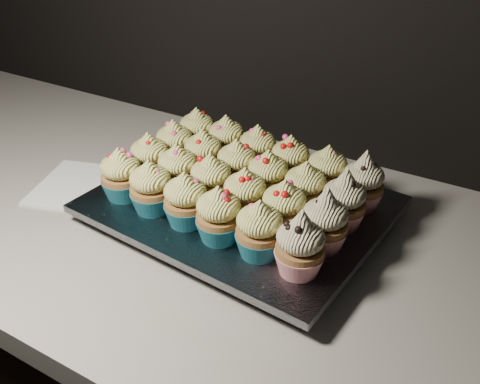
{
  "coord_description": "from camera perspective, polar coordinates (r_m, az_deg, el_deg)",
  "views": [
    {
      "loc": [
        0.3,
        1.13,
        1.37
      ],
      "look_at": [
        -0.05,
        1.72,
        0.95
      ],
      "focal_mm": 40.0,
      "sensor_mm": 36.0,
      "label": 1
    }
  ],
  "objects": [
    {
      "name": "cupcake_8",
      "position": [
        0.79,
        -3.11,
        1.16
      ],
      "size": [
        0.06,
        0.06,
        0.08
      ],
      "color": "#1B7183",
      "rests_on": "foil_lining"
    },
    {
      "name": "cupcake_1",
      "position": [
        0.79,
        -9.49,
        0.43
      ],
      "size": [
        0.06,
        0.06,
        0.08
      ],
      "color": "#1B7183",
      "rests_on": "foil_lining"
    },
    {
      "name": "cupcake_6",
      "position": [
        0.86,
        -9.58,
        3.51
      ],
      "size": [
        0.06,
        0.06,
        0.08
      ],
      "color": "#1B7183",
      "rests_on": "foil_lining"
    },
    {
      "name": "cupcake_14",
      "position": [
        0.83,
        -0.37,
        2.84
      ],
      "size": [
        0.06,
        0.06,
        0.08
      ],
      "color": "#1B7183",
      "rests_on": "foil_lining"
    },
    {
      "name": "cupcake_22",
      "position": [
        0.83,
        9.24,
        2.1
      ],
      "size": [
        0.06,
        0.06,
        0.08
      ],
      "color": "#1B7183",
      "rests_on": "foil_lining"
    },
    {
      "name": "cupcake_5",
      "position": [
        0.66,
        6.42,
        -5.74
      ],
      "size": [
        0.06,
        0.06,
        0.1
      ],
      "color": "red",
      "rests_on": "foil_lining"
    },
    {
      "name": "cupcake_17",
      "position": [
        0.75,
        10.99,
        -1.01
      ],
      "size": [
        0.06,
        0.06,
        0.1
      ],
      "color": "red",
      "rests_on": "foil_lining"
    },
    {
      "name": "cupcake_9",
      "position": [
        0.76,
        0.52,
        -0.42
      ],
      "size": [
        0.06,
        0.06,
        0.08
      ],
      "color": "#1B7183",
      "rests_on": "foil_lining"
    },
    {
      "name": "foil_lining",
      "position": [
        0.82,
        0.0,
        -1.31
      ],
      "size": [
        0.45,
        0.36,
        0.01
      ],
      "primitive_type": "cube",
      "rotation": [
        0.0,
        0.0,
        -0.08
      ],
      "color": "silver",
      "rests_on": "baking_tray"
    },
    {
      "name": "cupcake_2",
      "position": [
        0.75,
        -5.82,
        -0.91
      ],
      "size": [
        0.06,
        0.06,
        0.08
      ],
      "color": "#1B7183",
      "rests_on": "foil_lining"
    },
    {
      "name": "cupcake_12",
      "position": [
        0.9,
        -7.0,
        5.0
      ],
      "size": [
        0.06,
        0.06,
        0.08
      ],
      "color": "#1B7183",
      "rests_on": "foil_lining"
    },
    {
      "name": "cupcake_23",
      "position": [
        0.8,
        12.96,
        0.93
      ],
      "size": [
        0.06,
        0.06,
        0.1
      ],
      "color": "red",
      "rests_on": "foil_lining"
    },
    {
      "name": "napkin",
      "position": [
        0.95,
        -16.37,
        0.62
      ],
      "size": [
        0.19,
        0.19,
        0.0
      ],
      "primitive_type": "cube",
      "rotation": [
        0.0,
        0.0,
        0.32
      ],
      "color": "white",
      "rests_on": "worktop"
    },
    {
      "name": "cupcake_21",
      "position": [
        0.85,
        5.35,
        3.26
      ],
      "size": [
        0.06,
        0.06,
        0.08
      ],
      "color": "#1B7183",
      "rests_on": "foil_lining"
    },
    {
      "name": "cupcake_15",
      "position": [
        0.8,
        2.99,
        1.59
      ],
      "size": [
        0.06,
        0.06,
        0.08
      ],
      "color": "#1B7183",
      "rests_on": "foil_lining"
    },
    {
      "name": "cupcake_11",
      "position": [
        0.71,
        9.01,
        -3.21
      ],
      "size": [
        0.06,
        0.06,
        0.1
      ],
      "color": "red",
      "rests_on": "foil_lining"
    },
    {
      "name": "cupcake_13",
      "position": [
        0.87,
        -3.94,
        3.97
      ],
      "size": [
        0.06,
        0.06,
        0.08
      ],
      "color": "#1B7183",
      "rests_on": "foil_lining"
    },
    {
      "name": "cupcake_18",
      "position": [
        0.94,
        -4.58,
        6.38
      ],
      "size": [
        0.06,
        0.06,
        0.08
      ],
      "color": "#1B7183",
      "rests_on": "foil_lining"
    },
    {
      "name": "cupcake_3",
      "position": [
        0.72,
        -2.28,
        -2.52
      ],
      "size": [
        0.06,
        0.06,
        0.08
      ],
      "color": "#1B7183",
      "rests_on": "foil_lining"
    },
    {
      "name": "cupcake_10",
      "position": [
        0.73,
        4.7,
        -1.81
      ],
      "size": [
        0.06,
        0.06,
        0.08
      ],
      "color": "#1B7183",
      "rests_on": "foil_lining"
    },
    {
      "name": "baking_tray",
      "position": [
        0.83,
        0.0,
        -2.3
      ],
      "size": [
        0.41,
        0.33,
        0.02
      ],
      "primitive_type": "cube",
      "rotation": [
        0.0,
        0.0,
        -0.08
      ],
      "color": "black",
      "rests_on": "worktop"
    },
    {
      "name": "worktop",
      "position": [
        0.81,
        2.33,
        -5.98
      ],
      "size": [
        2.44,
        0.64,
        0.04
      ],
      "primitive_type": "cube",
      "color": "beige",
      "rests_on": "cabinet"
    },
    {
      "name": "cupcake_0",
      "position": [
        0.83,
        -12.55,
        1.76
      ],
      "size": [
        0.06,
        0.06,
        0.08
      ],
      "color": "#1B7183",
      "rests_on": "foil_lining"
    },
    {
      "name": "cupcake_4",
      "position": [
        0.69,
        2.07,
        -4.1
      ],
      "size": [
        0.06,
        0.06,
        0.08
      ],
      "color": "#1B7183",
      "rests_on": "foil_lining"
    },
    {
      "name": "cupcake_16",
      "position": [
        0.78,
        6.92,
        0.28
      ],
      "size": [
        0.06,
        0.06,
        0.08
      ],
      "color": "#1B7183",
      "rests_on": "foil_lining"
    },
    {
      "name": "cupcake_19",
      "position": [
        0.91,
        -1.47,
        5.57
      ],
      "size": [
        0.06,
        0.06,
        0.08
      ],
      "color": "#1B7183",
      "rests_on": "foil_lining"
    },
    {
      "name": "cupcake_7",
      "position": [
        0.83,
        -6.63,
        2.31
      ],
      "size": [
        0.06,
        0.06,
        0.08
      ],
      "color": "#1B7183",
      "rests_on": "foil_lining"
    },
    {
      "name": "cupcake_20",
      "position": [
        0.88,
        1.87,
        4.46
      ],
      "size": [
        0.06,
        0.06,
        0.08
      ],
      "color": "#1B7183",
      "rests_on": "foil_lining"
    }
  ]
}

